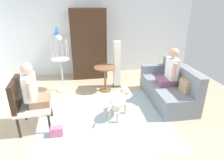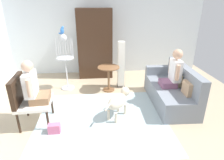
{
  "view_description": "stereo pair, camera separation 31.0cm",
  "coord_description": "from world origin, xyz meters",
  "px_view_note": "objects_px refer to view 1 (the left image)",
  "views": [
    {
      "loc": [
        -0.54,
        -3.46,
        2.25
      ],
      "look_at": [
        0.09,
        0.12,
        0.75
      ],
      "focal_mm": 30.27,
      "sensor_mm": 36.0,
      "label": 1
    },
    {
      "loc": [
        -0.23,
        -3.5,
        2.25
      ],
      "look_at": [
        0.09,
        0.12,
        0.75
      ],
      "focal_mm": 30.27,
      "sensor_mm": 36.0,
      "label": 2
    }
  ],
  "objects_px": {
    "person_on_couch": "(170,70)",
    "person_on_armchair": "(33,89)",
    "parrot": "(57,31)",
    "handbag": "(57,131)",
    "armchair": "(25,101)",
    "dog": "(119,100)",
    "bird_cage_stand": "(60,60)",
    "column_lamp": "(117,65)",
    "couch": "(169,88)",
    "round_end_table": "(105,74)",
    "armoire_cabinet": "(89,44)"
  },
  "relations": [
    {
      "from": "handbag",
      "to": "armchair",
      "type": "bearing_deg",
      "value": 146.16
    },
    {
      "from": "person_on_armchair",
      "to": "parrot",
      "type": "bearing_deg",
      "value": 77.16
    },
    {
      "from": "bird_cage_stand",
      "to": "parrot",
      "type": "bearing_deg",
      "value": 180.0
    },
    {
      "from": "bird_cage_stand",
      "to": "person_on_couch",
      "type": "bearing_deg",
      "value": -22.37
    },
    {
      "from": "couch",
      "to": "round_end_table",
      "type": "height_order",
      "value": "couch"
    },
    {
      "from": "person_on_armchair",
      "to": "handbag",
      "type": "height_order",
      "value": "person_on_armchair"
    },
    {
      "from": "armoire_cabinet",
      "to": "person_on_couch",
      "type": "bearing_deg",
      "value": -48.74
    },
    {
      "from": "person_on_couch",
      "to": "round_end_table",
      "type": "height_order",
      "value": "person_on_couch"
    },
    {
      "from": "round_end_table",
      "to": "parrot",
      "type": "bearing_deg",
      "value": 169.04
    },
    {
      "from": "bird_cage_stand",
      "to": "couch",
      "type": "bearing_deg",
      "value": -21.61
    },
    {
      "from": "round_end_table",
      "to": "parrot",
      "type": "distance_m",
      "value": 1.63
    },
    {
      "from": "column_lamp",
      "to": "handbag",
      "type": "distance_m",
      "value": 2.53
    },
    {
      "from": "couch",
      "to": "handbag",
      "type": "distance_m",
      "value": 2.77
    },
    {
      "from": "armchair",
      "to": "dog",
      "type": "height_order",
      "value": "armchair"
    },
    {
      "from": "bird_cage_stand",
      "to": "armoire_cabinet",
      "type": "xyz_separation_m",
      "value": [
        0.8,
        0.95,
        0.19
      ]
    },
    {
      "from": "bird_cage_stand",
      "to": "round_end_table",
      "type": "bearing_deg",
      "value": -11.04
    },
    {
      "from": "person_on_armchair",
      "to": "armoire_cabinet",
      "type": "xyz_separation_m",
      "value": [
        1.17,
        2.56,
        0.25
      ]
    },
    {
      "from": "dog",
      "to": "armchair",
      "type": "bearing_deg",
      "value": -176.98
    },
    {
      "from": "person_on_armchair",
      "to": "parrot",
      "type": "xyz_separation_m",
      "value": [
        0.37,
        1.6,
        0.8
      ]
    },
    {
      "from": "armchair",
      "to": "round_end_table",
      "type": "distance_m",
      "value": 2.18
    },
    {
      "from": "armchair",
      "to": "parrot",
      "type": "distance_m",
      "value": 1.98
    },
    {
      "from": "dog",
      "to": "bird_cage_stand",
      "type": "distance_m",
      "value": 2.03
    },
    {
      "from": "person_on_couch",
      "to": "bird_cage_stand",
      "type": "height_order",
      "value": "bird_cage_stand"
    },
    {
      "from": "armchair",
      "to": "column_lamp",
      "type": "distance_m",
      "value": 2.59
    },
    {
      "from": "person_on_couch",
      "to": "person_on_armchair",
      "type": "relative_size",
      "value": 1.06
    },
    {
      "from": "armoire_cabinet",
      "to": "bird_cage_stand",
      "type": "bearing_deg",
      "value": -130.02
    },
    {
      "from": "parrot",
      "to": "handbag",
      "type": "relative_size",
      "value": 0.89
    },
    {
      "from": "round_end_table",
      "to": "handbag",
      "type": "xyz_separation_m",
      "value": [
        -1.14,
        -1.75,
        -0.38
      ]
    },
    {
      "from": "parrot",
      "to": "couch",
      "type": "bearing_deg",
      "value": -21.55
    },
    {
      "from": "round_end_table",
      "to": "column_lamp",
      "type": "height_order",
      "value": "column_lamp"
    },
    {
      "from": "bird_cage_stand",
      "to": "armoire_cabinet",
      "type": "bearing_deg",
      "value": 49.98
    },
    {
      "from": "round_end_table",
      "to": "handbag",
      "type": "bearing_deg",
      "value": -122.9
    },
    {
      "from": "armchair",
      "to": "person_on_couch",
      "type": "relative_size",
      "value": 1.14
    },
    {
      "from": "column_lamp",
      "to": "handbag",
      "type": "relative_size",
      "value": 5.93
    },
    {
      "from": "armchair",
      "to": "armoire_cabinet",
      "type": "relative_size",
      "value": 0.47
    },
    {
      "from": "round_end_table",
      "to": "handbag",
      "type": "distance_m",
      "value": 2.12
    },
    {
      "from": "dog",
      "to": "armoire_cabinet",
      "type": "xyz_separation_m",
      "value": [
        -0.45,
        2.47,
        0.68
      ]
    },
    {
      "from": "parrot",
      "to": "column_lamp",
      "type": "height_order",
      "value": "parrot"
    },
    {
      "from": "armoire_cabinet",
      "to": "handbag",
      "type": "distance_m",
      "value": 3.19
    },
    {
      "from": "person_on_armchair",
      "to": "bird_cage_stand",
      "type": "xyz_separation_m",
      "value": [
        0.37,
        1.6,
        0.06
      ]
    },
    {
      "from": "couch",
      "to": "column_lamp",
      "type": "relative_size",
      "value": 1.37
    },
    {
      "from": "round_end_table",
      "to": "person_on_couch",
      "type": "bearing_deg",
      "value": -30.35
    },
    {
      "from": "couch",
      "to": "parrot",
      "type": "xyz_separation_m",
      "value": [
        -2.6,
        1.03,
        1.28
      ]
    },
    {
      "from": "person_on_couch",
      "to": "handbag",
      "type": "xyz_separation_m",
      "value": [
        -2.56,
        -0.92,
        -0.72
      ]
    },
    {
      "from": "person_on_couch",
      "to": "bird_cage_stand",
      "type": "bearing_deg",
      "value": 157.63
    },
    {
      "from": "bird_cage_stand",
      "to": "column_lamp",
      "type": "distance_m",
      "value": 1.52
    },
    {
      "from": "armchair",
      "to": "person_on_couch",
      "type": "xyz_separation_m",
      "value": [
        3.1,
        0.56,
        0.23
      ]
    },
    {
      "from": "armoire_cabinet",
      "to": "couch",
      "type": "bearing_deg",
      "value": -47.85
    },
    {
      "from": "bird_cage_stand",
      "to": "handbag",
      "type": "bearing_deg",
      "value": -89.83
    },
    {
      "from": "person_on_couch",
      "to": "person_on_armchair",
      "type": "height_order",
      "value": "person_on_couch"
    }
  ]
}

